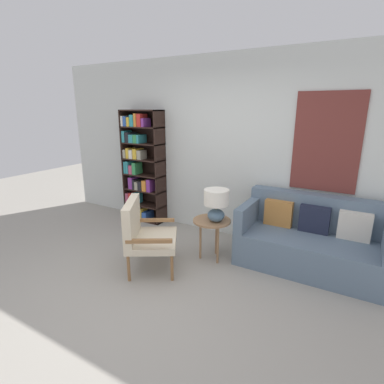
% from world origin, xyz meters
% --- Properties ---
extents(ground_plane, '(14.00, 14.00, 0.00)m').
position_xyz_m(ground_plane, '(0.00, 0.00, 0.00)').
color(ground_plane, '#9E998E').
extents(wall_back, '(6.40, 0.08, 2.70)m').
position_xyz_m(wall_back, '(0.03, 2.03, 1.35)').
color(wall_back, silver).
rests_on(wall_back, ground_plane).
extents(bookshelf, '(0.74, 0.30, 1.91)m').
position_xyz_m(bookshelf, '(-1.51, 1.84, 0.95)').
color(bookshelf, black).
rests_on(bookshelf, ground_plane).
extents(armchair, '(0.85, 0.89, 0.88)m').
position_xyz_m(armchair, '(-0.38, 0.49, 0.50)').
color(armchair, olive).
rests_on(armchair, ground_plane).
extents(couch, '(1.71, 0.84, 0.88)m').
position_xyz_m(couch, '(1.40, 1.60, 0.34)').
color(couch, slate).
rests_on(couch, ground_plane).
extents(side_table, '(0.49, 0.49, 0.55)m').
position_xyz_m(side_table, '(0.24, 1.13, 0.48)').
color(side_table, '#99704C').
rests_on(side_table, ground_plane).
extents(table_lamp, '(0.32, 0.32, 0.42)m').
position_xyz_m(table_lamp, '(0.31, 1.11, 0.80)').
color(table_lamp, slate).
rests_on(table_lamp, side_table).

